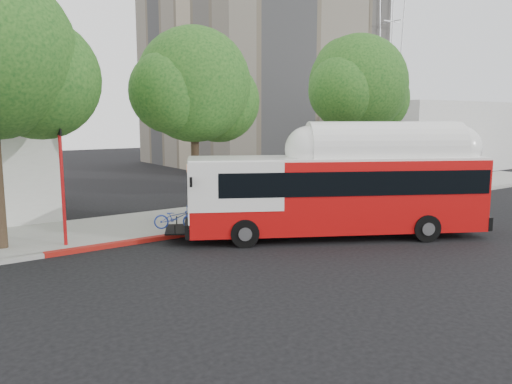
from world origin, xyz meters
TOP-DOWN VIEW (x-y plane):
  - ground at (0.00, 0.00)m, footprint 120.00×120.00m
  - sidewalk at (0.00, 6.50)m, footprint 60.00×5.00m
  - curb_strip at (0.00, 3.90)m, footprint 60.00×0.30m
  - red_curb_segment at (-3.00, 3.90)m, footprint 10.00×0.32m
  - street_tree_left at (-8.53, 5.56)m, footprint 6.67×5.80m
  - street_tree_mid at (-0.59, 6.06)m, footprint 5.75×5.00m
  - street_tree_right at (9.44, 5.86)m, footprint 6.21×5.40m
  - horizon_block at (30.00, 16.00)m, footprint 20.00×12.00m
  - transit_bus at (2.25, 0.28)m, footprint 11.89×7.70m
  - signal_pole at (-7.07, 4.63)m, footprint 0.12×0.41m

SIDE VIEW (x-z plane):
  - ground at x=0.00m, z-range 0.00..0.00m
  - sidewalk at x=0.00m, z-range 0.00..0.15m
  - curb_strip at x=0.00m, z-range 0.00..0.15m
  - red_curb_segment at x=-3.00m, z-range 0.00..0.16m
  - transit_bus at x=2.25m, z-range -0.12..3.53m
  - signal_pole at x=-7.07m, z-range 0.06..4.38m
  - horizon_block at x=30.00m, z-range 0.00..6.00m
  - street_tree_mid at x=-0.59m, z-range 1.60..10.22m
  - street_tree_right at x=9.44m, z-range 1.67..10.85m
  - street_tree_left at x=-8.53m, z-range 1.73..11.47m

